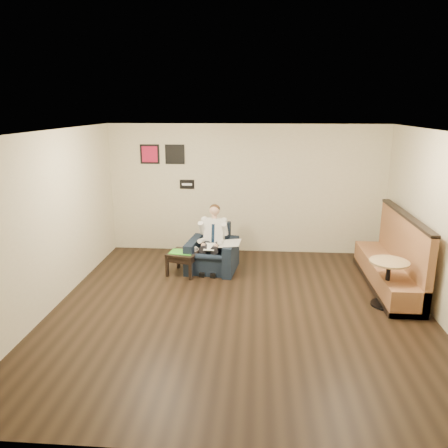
# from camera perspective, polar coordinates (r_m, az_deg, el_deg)

# --- Properties ---
(ground) EXTENTS (6.00, 6.00, 0.00)m
(ground) POSITION_cam_1_polar(r_m,az_deg,el_deg) (7.11, 2.09, -11.20)
(ground) COLOR black
(ground) RESTS_ON ground
(wall_back) EXTENTS (6.00, 0.02, 2.80)m
(wall_back) POSITION_cam_1_polar(r_m,az_deg,el_deg) (9.53, 2.93, 4.52)
(wall_back) COLOR beige
(wall_back) RESTS_ON ground
(wall_front) EXTENTS (6.00, 0.02, 2.80)m
(wall_front) POSITION_cam_1_polar(r_m,az_deg,el_deg) (3.80, 0.33, -12.29)
(wall_front) COLOR beige
(wall_front) RESTS_ON ground
(wall_left) EXTENTS (0.02, 6.00, 2.80)m
(wall_left) POSITION_cam_1_polar(r_m,az_deg,el_deg) (7.36, -21.84, 0.25)
(wall_left) COLOR beige
(wall_left) RESTS_ON ground
(wall_right) EXTENTS (0.02, 6.00, 2.80)m
(wall_right) POSITION_cam_1_polar(r_m,az_deg,el_deg) (7.16, 26.96, -0.72)
(wall_right) COLOR beige
(wall_right) RESTS_ON ground
(ceiling) EXTENTS (6.00, 6.00, 0.02)m
(ceiling) POSITION_cam_1_polar(r_m,az_deg,el_deg) (6.38, 2.33, 11.96)
(ceiling) COLOR white
(ceiling) RESTS_ON wall_back
(seating_sign) EXTENTS (0.32, 0.02, 0.20)m
(seating_sign) POSITION_cam_1_polar(r_m,az_deg,el_deg) (9.62, -4.85, 5.19)
(seating_sign) COLOR black
(seating_sign) RESTS_ON wall_back
(art_print_left) EXTENTS (0.42, 0.03, 0.42)m
(art_print_left) POSITION_cam_1_polar(r_m,az_deg,el_deg) (9.69, -9.67, 8.99)
(art_print_left) COLOR #BC173E
(art_print_left) RESTS_ON wall_back
(art_print_right) EXTENTS (0.42, 0.03, 0.42)m
(art_print_right) POSITION_cam_1_polar(r_m,az_deg,el_deg) (9.58, -6.43, 9.03)
(art_print_right) COLOR black
(art_print_right) RESTS_ON wall_back
(armchair) EXTENTS (1.03, 1.03, 0.90)m
(armchair) POSITION_cam_1_polar(r_m,az_deg,el_deg) (8.60, -1.56, -3.20)
(armchair) COLOR black
(armchair) RESTS_ON ground
(seated_man) EXTENTS (0.69, 0.94, 1.23)m
(seated_man) POSITION_cam_1_polar(r_m,az_deg,el_deg) (8.44, -1.74, -2.38)
(seated_man) COLOR silver
(seated_man) RESTS_ON armchair
(lap_papers) EXTENTS (0.22, 0.30, 0.01)m
(lap_papers) POSITION_cam_1_polar(r_m,az_deg,el_deg) (8.37, -1.89, -2.99)
(lap_papers) COLOR white
(lap_papers) RESTS_ON seated_man
(newspaper) EXTENTS (0.42, 0.51, 0.01)m
(newspaper) POSITION_cam_1_polar(r_m,az_deg,el_deg) (8.38, 0.79, -2.52)
(newspaper) COLOR silver
(newspaper) RESTS_ON armchair
(side_table) EXTENTS (0.67, 0.67, 0.44)m
(side_table) POSITION_cam_1_polar(r_m,az_deg,el_deg) (8.51, -5.26, -5.09)
(side_table) COLOR black
(side_table) RESTS_ON ground
(green_folder) EXTENTS (0.48, 0.37, 0.01)m
(green_folder) POSITION_cam_1_polar(r_m,az_deg,el_deg) (8.43, -5.54, -3.65)
(green_folder) COLOR #3FD129
(green_folder) RESTS_ON side_table
(coffee_mug) EXTENTS (0.10, 0.10, 0.09)m
(coffee_mug) POSITION_cam_1_polar(r_m,az_deg,el_deg) (8.45, -3.87, -3.27)
(coffee_mug) COLOR white
(coffee_mug) RESTS_ON side_table
(smartphone) EXTENTS (0.15, 0.12, 0.01)m
(smartphone) POSITION_cam_1_polar(r_m,az_deg,el_deg) (8.55, -4.55, -3.37)
(smartphone) COLOR black
(smartphone) RESTS_ON side_table
(banquette) EXTENTS (0.62, 2.58, 1.32)m
(banquette) POSITION_cam_1_polar(r_m,az_deg,el_deg) (8.28, 20.73, -3.39)
(banquette) COLOR #905C37
(banquette) RESTS_ON ground
(cafe_table) EXTENTS (0.75, 0.75, 0.77)m
(cafe_table) POSITION_cam_1_polar(r_m,az_deg,el_deg) (7.58, 20.53, -7.29)
(cafe_table) COLOR tan
(cafe_table) RESTS_ON ground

